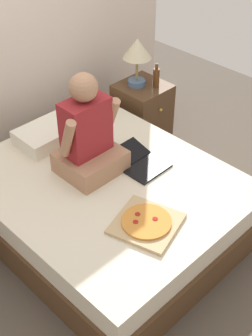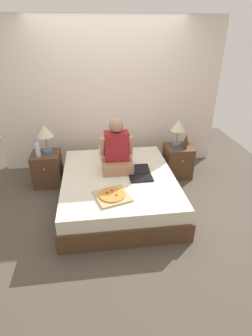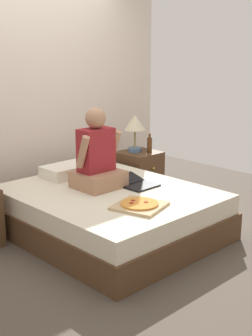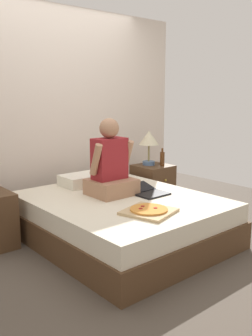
{
  "view_description": "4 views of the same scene",
  "coord_description": "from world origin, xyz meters",
  "views": [
    {
      "loc": [
        -1.75,
        -1.97,
        2.62
      ],
      "look_at": [
        0.0,
        -0.21,
        0.67
      ],
      "focal_mm": 50.0,
      "sensor_mm": 36.0,
      "label": 1
    },
    {
      "loc": [
        -0.31,
        -3.23,
        2.29
      ],
      "look_at": [
        0.1,
        -0.08,
        0.6
      ],
      "focal_mm": 28.0,
      "sensor_mm": 36.0,
      "label": 2
    },
    {
      "loc": [
        -2.86,
        -3.19,
        1.81
      ],
      "look_at": [
        -0.01,
        -0.24,
        0.72
      ],
      "focal_mm": 50.0,
      "sensor_mm": 36.0,
      "label": 3
    },
    {
      "loc": [
        -2.3,
        -2.77,
        1.47
      ],
      "look_at": [
        -0.06,
        -0.15,
        0.78
      ],
      "focal_mm": 40.0,
      "sensor_mm": 36.0,
      "label": 4
    }
  ],
  "objects": [
    {
      "name": "ground_plane",
      "position": [
        0.0,
        0.0,
        0.0
      ],
      "size": [
        5.84,
        5.84,
        0.0
      ],
      "primitive_type": "plane",
      "color": "#4C4238"
    },
    {
      "name": "wall_back",
      "position": [
        0.0,
        1.33,
        1.25
      ],
      "size": [
        3.84,
        0.12,
        2.5
      ],
      "primitive_type": "cube",
      "color": "beige",
      "rests_on": "ground"
    },
    {
      "name": "bed",
      "position": [
        0.0,
        0.0,
        0.22
      ],
      "size": [
        1.62,
        1.94,
        0.45
      ],
      "color": "#4C331E",
      "rests_on": "ground"
    },
    {
      "name": "nightstand_left",
      "position": [
        -1.1,
        0.67,
        0.27
      ],
      "size": [
        0.44,
        0.47,
        0.54
      ],
      "color": "#4C331E",
      "rests_on": "ground"
    },
    {
      "name": "lamp_on_left_nightstand",
      "position": [
        -1.06,
        0.72,
        0.87
      ],
      "size": [
        0.26,
        0.26,
        0.45
      ],
      "color": "#4C6B93",
      "rests_on": "nightstand_left"
    },
    {
      "name": "water_bottle",
      "position": [
        -1.18,
        0.58,
        0.65
      ],
      "size": [
        0.07,
        0.07,
        0.28
      ],
      "color": "silver",
      "rests_on": "nightstand_left"
    },
    {
      "name": "nightstand_right",
      "position": [
        1.1,
        0.67,
        0.27
      ],
      "size": [
        0.44,
        0.47,
        0.54
      ],
      "color": "#4C331E",
      "rests_on": "ground"
    },
    {
      "name": "lamp_on_right_nightstand",
      "position": [
        1.07,
        0.72,
        0.87
      ],
      "size": [
        0.26,
        0.26,
        0.45
      ],
      "color": "#4C6B93",
      "rests_on": "nightstand_right"
    },
    {
      "name": "beer_bottle",
      "position": [
        1.17,
        0.57,
        0.64
      ],
      "size": [
        0.06,
        0.06,
        0.23
      ],
      "color": "#512D14",
      "rests_on": "nightstand_right"
    },
    {
      "name": "pillow",
      "position": [
        0.03,
        0.69,
        0.51
      ],
      "size": [
        0.52,
        0.34,
        0.12
      ],
      "primitive_type": "cube",
      "color": "silver",
      "rests_on": "bed"
    },
    {
      "name": "person_seated",
      "position": [
        -0.0,
        0.17,
        0.73
      ],
      "size": [
        0.47,
        0.4,
        0.78
      ],
      "color": "#A37556",
      "rests_on": "bed"
    },
    {
      "name": "laptop",
      "position": [
        0.3,
        -0.07,
        0.47
      ],
      "size": [
        0.32,
        0.42,
        0.07
      ],
      "color": "black",
      "rests_on": "bed"
    },
    {
      "name": "pizza_box",
      "position": [
        -0.13,
        -0.53,
        0.47
      ],
      "size": [
        0.5,
        0.5,
        0.05
      ],
      "color": "tan",
      "rests_on": "bed"
    }
  ]
}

